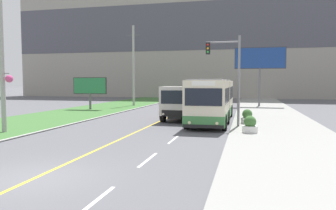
# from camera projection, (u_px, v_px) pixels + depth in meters

# --- Properties ---
(ground_plane) EXTENTS (300.00, 300.00, 0.00)m
(ground_plane) POSITION_uv_depth(u_px,v_px,m) (34.00, 178.00, 10.23)
(ground_plane) COLOR #56565B
(sidewalk_right) EXTENTS (6.00, 140.00, 0.08)m
(sidewalk_right) POSITION_uv_depth(u_px,v_px,m) (329.00, 200.00, 8.26)
(sidewalk_right) COLOR gray
(sidewalk_right) RESTS_ON ground_plane
(lane_marking_centre) EXTENTS (2.88, 140.00, 0.01)m
(lane_marking_centre) POSITION_uv_depth(u_px,v_px,m) (75.00, 164.00, 11.98)
(lane_marking_centre) COLOR gold
(lane_marking_centre) RESTS_ON ground_plane
(apartment_block_background) EXTENTS (80.00, 8.04, 25.51)m
(apartment_block_background) POSITION_uv_depth(u_px,v_px,m) (213.00, 32.00, 63.74)
(apartment_block_background) COLOR gray
(apartment_block_background) RESTS_ON ground_plane
(city_bus) EXTENTS (2.67, 11.92, 3.20)m
(city_bus) POSITION_uv_depth(u_px,v_px,m) (213.00, 100.00, 25.05)
(city_bus) COLOR beige
(city_bus) RESTS_ON ground_plane
(dump_truck) EXTENTS (2.42, 6.50, 2.68)m
(dump_truck) POSITION_uv_depth(u_px,v_px,m) (180.00, 104.00, 25.31)
(dump_truck) COLOR black
(dump_truck) RESTS_ON ground_plane
(utility_pole_near) EXTENTS (1.80, 0.44, 10.15)m
(utility_pole_near) POSITION_uv_depth(u_px,v_px,m) (2.00, 52.00, 19.23)
(utility_pole_near) COLOR #9E9E99
(utility_pole_near) RESTS_ON ground_plane
(utility_pole_far) EXTENTS (1.80, 0.28, 10.11)m
(utility_pole_far) POSITION_uv_depth(u_px,v_px,m) (133.00, 65.00, 41.41)
(utility_pole_far) COLOR #9E9E99
(utility_pole_far) RESTS_ON ground_plane
(traffic_light_mast) EXTENTS (2.28, 0.32, 6.06)m
(traffic_light_mast) POSITION_uv_depth(u_px,v_px,m) (229.00, 69.00, 21.74)
(traffic_light_mast) COLOR slate
(traffic_light_mast) RESTS_ON ground_plane
(billboard_large) EXTENTS (6.04, 0.24, 7.22)m
(billboard_large) POSITION_uv_depth(u_px,v_px,m) (260.00, 60.00, 39.70)
(billboard_large) COLOR #59595B
(billboard_large) RESTS_ON ground_plane
(billboard_small) EXTENTS (3.87, 0.24, 3.52)m
(billboard_small) POSITION_uv_depth(u_px,v_px,m) (90.00, 87.00, 35.56)
(billboard_small) COLOR #59595B
(billboard_small) RESTS_ON ground_plane
(planter_round_near) EXTENTS (0.88, 0.88, 0.98)m
(planter_round_near) POSITION_uv_depth(u_px,v_px,m) (250.00, 125.00, 18.95)
(planter_round_near) COLOR silver
(planter_round_near) RESTS_ON sidewalk_right
(planter_round_second) EXTENTS (0.88, 0.88, 1.02)m
(planter_round_second) POSITION_uv_depth(u_px,v_px,m) (247.00, 117.00, 23.09)
(planter_round_second) COLOR silver
(planter_round_second) RESTS_ON sidewalk_right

